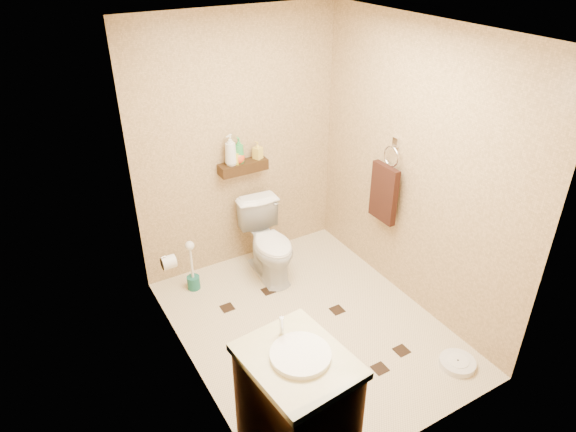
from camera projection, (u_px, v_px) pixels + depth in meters
ground at (309, 326)px, 4.34m from camera, size 2.50×2.50×0.00m
wall_back at (238, 146)px, 4.68m from camera, size 2.00×0.04×2.40m
wall_front at (436, 294)px, 2.81m from camera, size 2.00×0.04×2.40m
wall_left at (182, 238)px, 3.31m from camera, size 0.04×2.50×2.40m
wall_right at (415, 172)px, 4.19m from camera, size 0.04×2.50×2.40m
ceiling at (317, 29)px, 3.15m from camera, size 2.00×2.50×0.02m
wall_shelf at (243, 167)px, 4.71m from camera, size 0.46×0.14×0.10m
floor_accents at (314, 330)px, 4.30m from camera, size 1.09×1.38×0.01m
toilet at (269, 242)px, 4.82m from camera, size 0.46×0.73×0.72m
vanity at (297, 405)px, 3.12m from camera, size 0.61×0.72×0.94m
bathroom_scale at (457, 363)px, 3.94m from camera, size 0.31×0.31×0.06m
toilet_brush at (192, 272)px, 4.71m from camera, size 0.12×0.12×0.51m
towel_ring at (384, 191)px, 4.46m from camera, size 0.12×0.30×0.76m
toilet_paper at (169, 262)px, 4.12m from camera, size 0.12×0.11×0.12m
bottle_a at (231, 150)px, 4.57m from camera, size 0.15×0.15×0.29m
bottle_b at (235, 155)px, 4.62m from camera, size 0.10×0.10×0.16m
bottle_c at (238, 155)px, 4.63m from camera, size 0.16×0.16×0.15m
bottle_d at (239, 150)px, 4.61m from camera, size 0.10×0.10×0.24m
bottle_e at (258, 150)px, 4.71m from camera, size 0.10×0.10×0.17m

